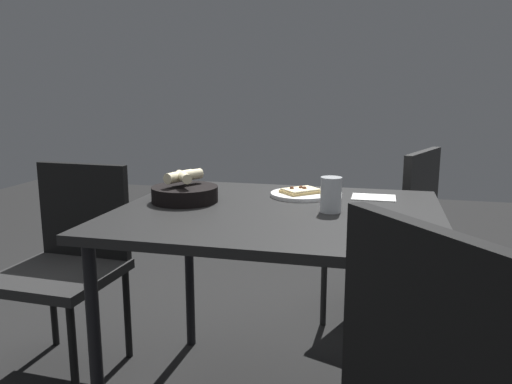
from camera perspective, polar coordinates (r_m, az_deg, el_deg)
The scene contains 7 objects.
dining_table at distance 1.75m, azimuth 2.47°, elevation -4.08°, with size 1.09×0.91×0.76m.
pizza_plate at distance 1.95m, azimuth 5.02°, elevation -0.18°, with size 0.23×0.23×0.04m.
bread_basket at distance 1.87m, azimuth -7.98°, elevation 0.04°, with size 0.24×0.24×0.11m.
beer_glass at distance 1.71m, azimuth 8.34°, elevation -0.53°, with size 0.07×0.07×0.12m.
napkin at distance 1.97m, azimuth 12.96°, elevation -0.59°, with size 0.16×0.12×0.00m.
chair_near at distance 2.26m, azimuth -20.09°, elevation -6.43°, with size 0.46×0.46×0.85m.
chair_spare at distance 2.56m, azimuth 15.12°, elevation -3.56°, with size 0.57×0.57×0.88m.
Camera 1 is at (-0.33, 1.66, 1.16)m, focal length 35.92 mm.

